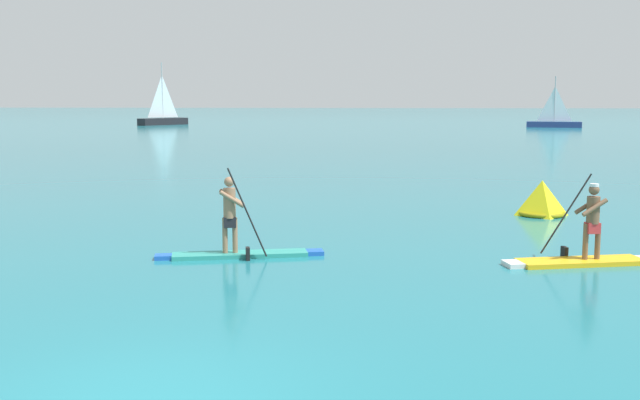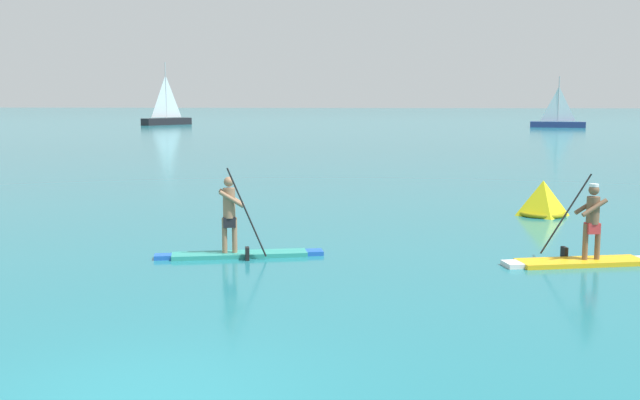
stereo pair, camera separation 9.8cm
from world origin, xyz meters
The scene contains 5 objects.
paddleboarder_mid_center centered at (-0.43, 7.83, 0.39)m, with size 3.56×1.20×1.99m.
paddleboarder_far_right centered at (6.71, 7.73, 0.33)m, with size 3.25×1.30×1.85m.
race_marker_buoy centered at (7.18, 14.20, 0.44)m, with size 1.36×1.36×1.01m.
sailboat_left_horizon centered at (-23.71, 82.35, 0.81)m, with size 5.10×6.00×7.41m.
sailboat_right_horizon centered at (21.44, 78.48, 0.67)m, with size 5.97×2.44×5.57m.
Camera 1 is at (2.62, -7.90, 3.38)m, focal length 42.90 mm.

